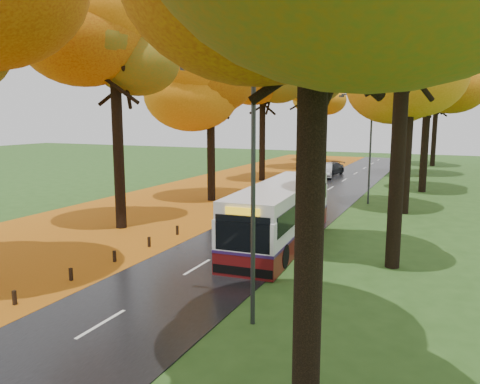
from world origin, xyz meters
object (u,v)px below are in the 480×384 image
Objects in this scene: streetlamp_mid at (367,139)px; car_dark at (330,169)px; car_white at (276,191)px; bus at (281,213)px; streetlamp_far at (399,131)px; car_silver at (324,170)px; streetlamp_near at (245,172)px.

streetlamp_mid reaches higher than car_dark.
streetlamp_mid reaches higher than car_white.
streetlamp_mid is at bearing 30.31° from car_white.
bus is 28.94m from car_dark.
car_silver is at bearing -125.54° from streetlamp_far.
bus is 12.04m from car_white.
streetlamp_near is 0.70× the size of bus.
car_silver is (0.00, 14.89, 0.01)m from car_white.
streetlamp_far is 35.12m from bus.
bus is at bearing -93.20° from car_silver.
car_silver is (-4.30, 26.11, -0.81)m from bus.
bus is at bearing -53.85° from car_white.
streetlamp_near is 38.42m from car_dark.
streetlamp_near and streetlamp_mid have the same top height.
car_silver is 1.01× the size of car_dark.
streetlamp_far is 1.76× the size of car_silver.
streetlamp_near is 1.77× the size of car_dark.
streetlamp_near is at bearing -57.59° from car_white.
streetlamp_near is at bearing -90.00° from streetlamp_mid.
streetlamp_near is 21.61m from car_white.
car_silver is at bearing 105.17° from car_white.
car_white is (-4.30, 11.22, -0.82)m from bus.
streetlamp_far is at bearing 41.90° from car_silver.
car_dark is (-4.30, 28.61, -0.90)m from bus.
streetlamp_near reaches higher than car_dark.
streetlamp_mid is 15.13m from car_silver.
car_dark is (-6.30, 15.68, -4.02)m from streetlamp_mid.
streetlamp_mid is 7.62m from car_white.
streetlamp_near is at bearing -69.22° from car_dark.
car_dark is (-6.30, -6.32, -4.02)m from streetlamp_far.
streetlamp_far is 1.77× the size of car_dark.
streetlamp_near is 9.80m from bus.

